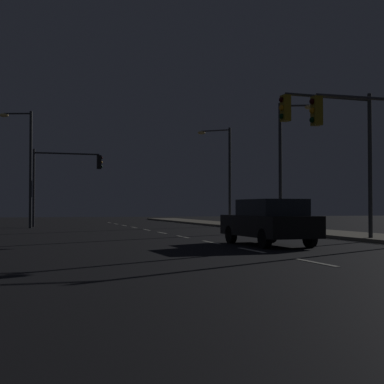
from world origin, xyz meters
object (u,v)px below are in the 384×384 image
object	(u,v)px
traffic_light_far_center	(368,135)
traffic_light_mid_left	(332,134)
car	(269,221)
street_lamp_across_street	(26,158)
street_lamp_median	(224,165)
street_lamp_corner	(286,153)
traffic_light_far_left	(65,172)

from	to	relation	value
traffic_light_far_center	traffic_light_mid_left	bearing A→B (deg)	90.47
car	street_lamp_across_street	distance (m)	20.85
street_lamp_median	street_lamp_corner	size ratio (longest dim) A/B	0.99
traffic_light_far_left	street_lamp_across_street	distance (m)	3.63
traffic_light_far_left	street_lamp_corner	bearing A→B (deg)	-47.42
traffic_light_far_center	traffic_light_mid_left	xyz separation A→B (m)	(-0.02, 2.28, 0.30)
traffic_light_far_left	street_lamp_corner	distance (m)	15.92
traffic_light_far_center	street_lamp_corner	world-z (taller)	street_lamp_corner
street_lamp_median	street_lamp_corner	xyz separation A→B (m)	(0.17, -9.56, -0.02)
traffic_light_mid_left	street_lamp_corner	xyz separation A→B (m)	(2.24, 8.69, 0.18)
car	traffic_light_mid_left	bearing A→B (deg)	17.52
traffic_light_far_center	street_lamp_corner	distance (m)	11.19
traffic_light_far_center	street_lamp_across_street	distance (m)	23.07
car	traffic_light_far_left	xyz separation A→B (m)	(-5.55, 21.34, 2.87)
traffic_light_mid_left	traffic_light_far_center	bearing A→B (deg)	-89.53
car	traffic_light_mid_left	world-z (taller)	traffic_light_mid_left
car	street_lamp_corner	size ratio (longest dim) A/B	0.67
car	street_lamp_across_street	bearing A→B (deg)	113.27
street_lamp_median	street_lamp_corner	world-z (taller)	street_lamp_corner
car	street_lamp_median	bearing A→B (deg)	75.29
street_lamp_across_street	street_lamp_corner	bearing A→B (deg)	-34.75
street_lamp_median	traffic_light_far_left	bearing A→B (deg)	168.49
traffic_light_far_center	street_lamp_median	size ratio (longest dim) A/B	0.76
traffic_light_far_center	traffic_light_far_left	size ratio (longest dim) A/B	0.98
street_lamp_across_street	car	bearing A→B (deg)	-66.73
traffic_light_mid_left	traffic_light_far_left	bearing A→B (deg)	112.69
street_lamp_median	street_lamp_across_street	xyz separation A→B (m)	(-13.15, -0.31, 0.17)
street_lamp_median	car	bearing A→B (deg)	-104.71
traffic_light_far_left	traffic_light_mid_left	world-z (taller)	traffic_light_mid_left
car	street_lamp_across_street	size ratio (longest dim) A/B	0.61
traffic_light_far_left	street_lamp_median	bearing A→B (deg)	-11.51
traffic_light_far_center	street_lamp_corner	xyz separation A→B (m)	(2.22, 10.96, 0.48)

